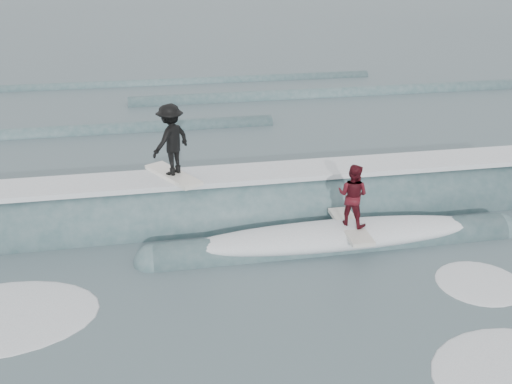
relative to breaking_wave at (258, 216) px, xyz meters
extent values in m
plane|color=#3D4F59|center=(-0.20, -5.34, -0.04)|extent=(160.00, 160.00, 0.00)
cylinder|color=#35555A|center=(-0.20, 0.25, -0.04)|extent=(18.68, 2.27, 2.27)
cylinder|color=#35555A|center=(1.60, -1.95, -0.04)|extent=(9.00, 0.94, 0.94)
sphere|color=#35555A|center=(-2.90, -1.95, -0.04)|extent=(0.94, 0.94, 0.94)
sphere|color=#35555A|center=(6.10, -1.95, -0.04)|extent=(0.94, 0.94, 0.94)
cube|color=white|center=(-0.20, 0.25, 1.17)|extent=(18.00, 1.30, 0.14)
ellipsoid|color=white|center=(1.60, -1.95, 0.26)|extent=(7.60, 1.30, 0.60)
cube|color=white|center=(-2.25, 0.25, 1.29)|extent=(1.46, 2.01, 0.10)
imported|color=black|center=(-2.25, 0.25, 2.27)|extent=(1.36, 1.34, 1.88)
cube|color=silver|center=(1.96, -1.95, 0.48)|extent=(0.55, 2.00, 0.10)
imported|color=#470D15|center=(1.96, -1.95, 1.32)|extent=(0.97, 0.95, 1.58)
ellipsoid|color=white|center=(4.25, -4.18, -0.04)|extent=(2.33, 1.59, 0.10)
cylinder|color=#35555A|center=(7.25, 12.66, -0.04)|extent=(22.00, 0.80, 0.80)
cylinder|color=#35555A|center=(-1.55, 16.66, -0.04)|extent=(22.00, 0.60, 0.60)
camera|label=1|loc=(-2.67, -13.91, 6.96)|focal=40.00mm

